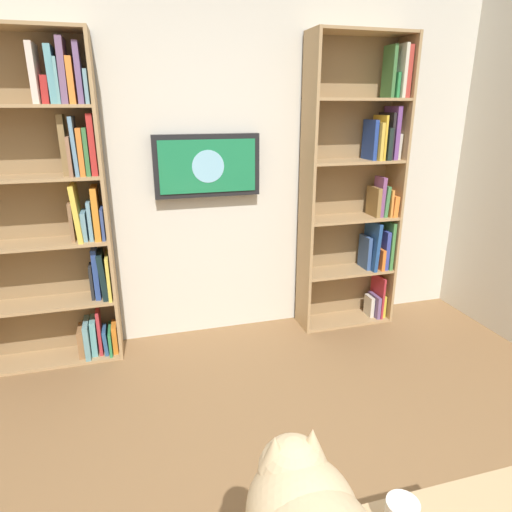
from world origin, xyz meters
TOP-DOWN VIEW (x-y plane):
  - wall_back at (0.00, -2.23)m, footprint 4.52×0.06m
  - bookshelf_left at (-1.22, -2.06)m, footprint 0.76×0.28m
  - bookshelf_right at (1.00, -2.06)m, footprint 0.93×0.28m
  - wall_mounted_tv at (-0.03, -2.15)m, footprint 0.75×0.07m

SIDE VIEW (x-z plane):
  - bookshelf_right at x=1.00m, z-range 0.02..2.18m
  - bookshelf_left at x=-1.22m, z-range 0.01..2.22m
  - wall_mounted_tv at x=-0.03m, z-range 1.10..1.53m
  - wall_back at x=0.00m, z-range 0.00..2.70m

